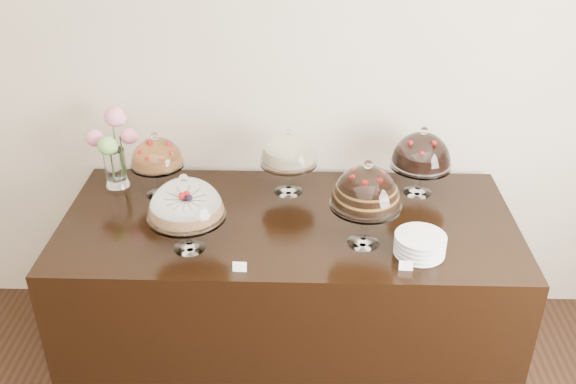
{
  "coord_description": "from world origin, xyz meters",
  "views": [
    {
      "loc": [
        0.23,
        -0.19,
        2.55
      ],
      "look_at": [
        0.15,
        2.4,
        1.08
      ],
      "focal_mm": 40.0,
      "sensor_mm": 36.0,
      "label": 1
    }
  ],
  "objects_px": {
    "cake_stand_choco_layer": "(366,190)",
    "cake_stand_cheesecake": "(289,152)",
    "flower_vase": "(113,147)",
    "cake_stand_dark_choco": "(422,153)",
    "display_counter": "(288,292)",
    "plate_stack": "(420,245)",
    "cake_stand_sugar_sponge": "(186,202)",
    "cake_stand_fruit_tart": "(157,156)"
  },
  "relations": [
    {
      "from": "flower_vase",
      "to": "plate_stack",
      "type": "xyz_separation_m",
      "value": [
        1.51,
        -0.6,
        -0.17
      ]
    },
    {
      "from": "cake_stand_dark_choco",
      "to": "flower_vase",
      "type": "distance_m",
      "value": 1.58
    },
    {
      "from": "cake_stand_sugar_sponge",
      "to": "cake_stand_cheesecake",
      "type": "distance_m",
      "value": 0.68
    },
    {
      "from": "cake_stand_choco_layer",
      "to": "flower_vase",
      "type": "relative_size",
      "value": 1.01
    },
    {
      "from": "cake_stand_cheesecake",
      "to": "display_counter",
      "type": "bearing_deg",
      "value": -88.55
    },
    {
      "from": "cake_stand_sugar_sponge",
      "to": "cake_stand_cheesecake",
      "type": "height_order",
      "value": "cake_stand_sugar_sponge"
    },
    {
      "from": "display_counter",
      "to": "cake_stand_choco_layer",
      "type": "distance_m",
      "value": 0.83
    },
    {
      "from": "cake_stand_choco_layer",
      "to": "cake_stand_sugar_sponge",
      "type": "bearing_deg",
      "value": -175.48
    },
    {
      "from": "cake_stand_cheesecake",
      "to": "cake_stand_fruit_tart",
      "type": "height_order",
      "value": "cake_stand_cheesecake"
    },
    {
      "from": "cake_stand_dark_choco",
      "to": "plate_stack",
      "type": "xyz_separation_m",
      "value": [
        -0.07,
        -0.56,
        -0.18
      ]
    },
    {
      "from": "cake_stand_sugar_sponge",
      "to": "flower_vase",
      "type": "relative_size",
      "value": 0.9
    },
    {
      "from": "cake_stand_cheesecake",
      "to": "flower_vase",
      "type": "distance_m",
      "value": 0.91
    },
    {
      "from": "display_counter",
      "to": "cake_stand_fruit_tart",
      "type": "height_order",
      "value": "cake_stand_fruit_tart"
    },
    {
      "from": "cake_stand_sugar_sponge",
      "to": "cake_stand_dark_choco",
      "type": "height_order",
      "value": "cake_stand_sugar_sponge"
    },
    {
      "from": "cake_stand_fruit_tart",
      "to": "cake_stand_choco_layer",
      "type": "bearing_deg",
      "value": -22.54
    },
    {
      "from": "cake_stand_sugar_sponge",
      "to": "plate_stack",
      "type": "distance_m",
      "value": 1.05
    },
    {
      "from": "cake_stand_cheesecake",
      "to": "cake_stand_dark_choco",
      "type": "height_order",
      "value": "cake_stand_dark_choco"
    },
    {
      "from": "cake_stand_cheesecake",
      "to": "flower_vase",
      "type": "xyz_separation_m",
      "value": [
        -0.91,
        0.05,
        -0.01
      ]
    },
    {
      "from": "display_counter",
      "to": "flower_vase",
      "type": "height_order",
      "value": "flower_vase"
    },
    {
      "from": "cake_stand_dark_choco",
      "to": "flower_vase",
      "type": "bearing_deg",
      "value": 178.67
    },
    {
      "from": "flower_vase",
      "to": "display_counter",
      "type": "bearing_deg",
      "value": -19.3
    },
    {
      "from": "cake_stand_sugar_sponge",
      "to": "plate_stack",
      "type": "relative_size",
      "value": 1.71
    },
    {
      "from": "flower_vase",
      "to": "plate_stack",
      "type": "height_order",
      "value": "flower_vase"
    },
    {
      "from": "cake_stand_dark_choco",
      "to": "plate_stack",
      "type": "relative_size",
      "value": 1.68
    },
    {
      "from": "cake_stand_choco_layer",
      "to": "cake_stand_cheesecake",
      "type": "height_order",
      "value": "cake_stand_choco_layer"
    },
    {
      "from": "cake_stand_sugar_sponge",
      "to": "flower_vase",
      "type": "xyz_separation_m",
      "value": [
        -0.48,
        0.58,
        -0.02
      ]
    },
    {
      "from": "cake_stand_cheesecake",
      "to": "flower_vase",
      "type": "bearing_deg",
      "value": 177.04
    },
    {
      "from": "cake_stand_choco_layer",
      "to": "plate_stack",
      "type": "distance_m",
      "value": 0.35
    },
    {
      "from": "cake_stand_choco_layer",
      "to": "cake_stand_dark_choco",
      "type": "distance_m",
      "value": 0.58
    },
    {
      "from": "cake_stand_sugar_sponge",
      "to": "cake_stand_fruit_tart",
      "type": "xyz_separation_m",
      "value": [
        -0.23,
        0.48,
        -0.02
      ]
    },
    {
      "from": "cake_stand_dark_choco",
      "to": "display_counter",
      "type": "bearing_deg",
      "value": -156.89
    },
    {
      "from": "cake_stand_choco_layer",
      "to": "cake_stand_cheesecake",
      "type": "xyz_separation_m",
      "value": [
        -0.35,
        0.47,
        -0.05
      ]
    },
    {
      "from": "cake_stand_choco_layer",
      "to": "plate_stack",
      "type": "bearing_deg",
      "value": -18.27
    },
    {
      "from": "cake_stand_fruit_tart",
      "to": "cake_stand_sugar_sponge",
      "type": "bearing_deg",
      "value": -64.62
    },
    {
      "from": "cake_stand_fruit_tart",
      "to": "flower_vase",
      "type": "xyz_separation_m",
      "value": [
        -0.25,
        0.09,
        0.0
      ]
    },
    {
      "from": "cake_stand_sugar_sponge",
      "to": "display_counter",
      "type": "bearing_deg",
      "value": 30.23
    },
    {
      "from": "cake_stand_dark_choco",
      "to": "cake_stand_fruit_tart",
      "type": "height_order",
      "value": "cake_stand_dark_choco"
    },
    {
      "from": "cake_stand_fruit_tart",
      "to": "flower_vase",
      "type": "bearing_deg",
      "value": 159.45
    },
    {
      "from": "cake_stand_dark_choco",
      "to": "plate_stack",
      "type": "distance_m",
      "value": 0.59
    },
    {
      "from": "cake_stand_cheesecake",
      "to": "cake_stand_dark_choco",
      "type": "distance_m",
      "value": 0.67
    },
    {
      "from": "cake_stand_fruit_tart",
      "to": "display_counter",
      "type": "bearing_deg",
      "value": -18.83
    },
    {
      "from": "cake_stand_cheesecake",
      "to": "plate_stack",
      "type": "height_order",
      "value": "cake_stand_cheesecake"
    }
  ]
}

